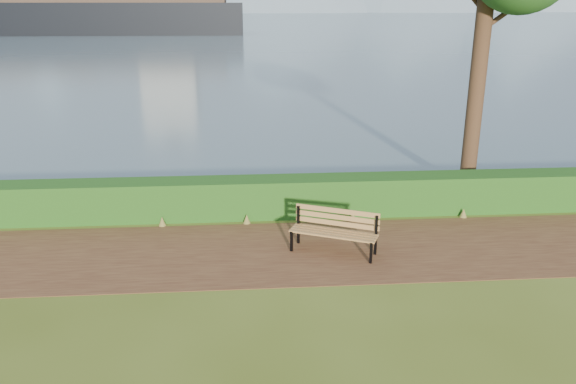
{
  "coord_description": "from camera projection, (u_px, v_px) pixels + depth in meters",
  "views": [
    {
      "loc": [
        -1.07,
        -11.14,
        5.27
      ],
      "look_at": [
        -0.12,
        1.2,
        1.1
      ],
      "focal_mm": 35.0,
      "sensor_mm": 36.0,
      "label": 1
    }
  ],
  "objects": [
    {
      "name": "path",
      "position": [
        297.0,
        251.0,
        12.57
      ],
      "size": [
        40.0,
        3.4,
        0.01
      ],
      "primitive_type": "cube",
      "color": "#4F281B",
      "rests_on": "ground"
    },
    {
      "name": "bench",
      "position": [
        335.0,
        228.0,
        12.39
      ],
      "size": [
        1.97,
        1.3,
        0.96
      ],
      "rotation": [
        0.0,
        0.0,
        -0.43
      ],
      "color": "black",
      "rests_on": "ground"
    },
    {
      "name": "ground",
      "position": [
        298.0,
        257.0,
        12.28
      ],
      "size": [
        140.0,
        140.0,
        0.0
      ],
      "primitive_type": "plane",
      "color": "#4E5C1A",
      "rests_on": "ground"
    },
    {
      "name": "hedge",
      "position": [
        289.0,
        197.0,
        14.58
      ],
      "size": [
        32.0,
        0.85,
        1.0
      ],
      "primitive_type": "cube",
      "color": "#1F4814",
      "rests_on": "ground"
    },
    {
      "name": "cargo_ship",
      "position": [
        44.0,
        15.0,
        98.13
      ],
      "size": [
        74.88,
        12.06,
        22.72
      ],
      "rotation": [
        0.0,
        0.0,
        -0.0
      ],
      "color": "black",
      "rests_on": "ground"
    },
    {
      "name": "water",
      "position": [
        245.0,
        15.0,
        257.93
      ],
      "size": [
        700.0,
        510.0,
        0.0
      ],
      "primitive_type": "cube",
      "color": "#435A6C",
      "rests_on": "ground"
    }
  ]
}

